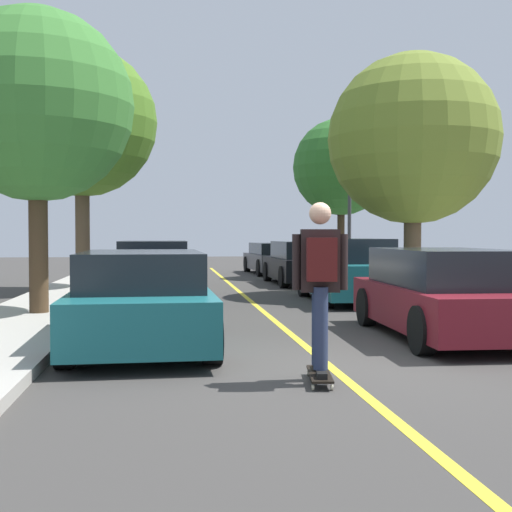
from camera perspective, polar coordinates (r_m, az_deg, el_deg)
ground at (r=7.77m, az=6.71°, el=-9.66°), size 80.00×80.00×0.00m
center_line at (r=11.64m, az=1.91°, el=-5.80°), size 0.12×39.20×0.01m
parked_car_left_nearest at (r=9.36m, az=-9.72°, el=-3.64°), size 2.00×4.27×1.32m
parked_car_left_near at (r=16.02m, az=-8.72°, el=-1.24°), size 1.83×4.16×1.40m
parked_car_right_nearest at (r=10.42m, az=15.89°, el=-3.09°), size 2.01×4.23×1.33m
parked_car_right_near at (r=15.59m, az=7.93°, el=-1.26°), size 1.92×4.17×1.46m
parked_car_right_far at (r=20.87m, az=4.01°, el=-0.59°), size 2.00×4.37×1.34m
parked_car_right_farthest at (r=26.41m, az=1.61°, el=-0.17°), size 2.07×4.69×1.23m
street_tree_left_nearest at (r=12.87m, az=-18.22°, el=12.06°), size 3.46×3.46×5.46m
street_tree_left_near at (r=18.96m, az=-14.68°, el=10.98°), size 4.05×4.05×6.49m
street_tree_right_nearest at (r=17.47m, az=13.29°, el=9.67°), size 4.29×4.29×5.96m
street_tree_right_near at (r=24.23m, az=7.30°, el=7.54°), size 3.46×3.46×5.57m
streetlamp at (r=22.22m, az=8.00°, el=6.04°), size 0.36×0.24×5.30m
skateboard at (r=7.10m, az=5.46°, el=-10.04°), size 0.33×0.86×0.10m
skateboarder at (r=6.93m, az=5.51°, el=-1.76°), size 0.59×0.71×1.78m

